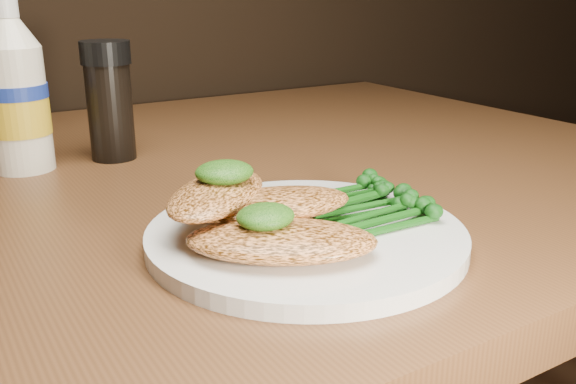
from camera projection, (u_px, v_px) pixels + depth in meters
plate at (306, 235)px, 0.48m from camera, size 0.24×0.24×0.01m
chicken_front at (281, 240)px, 0.42m from camera, size 0.15×0.13×0.02m
chicken_mid at (271, 204)px, 0.47m from camera, size 0.14×0.09×0.02m
chicken_back at (217, 194)px, 0.47m from camera, size 0.13×0.13×0.02m
pesto_front at (265, 216)px, 0.43m from camera, size 0.05×0.05×0.02m
pesto_back at (224, 172)px, 0.47m from camera, size 0.05×0.05×0.02m
broccolini_bundle at (361, 204)px, 0.50m from camera, size 0.13×0.11×0.02m
mayo_bottle at (15, 85)px, 0.64m from camera, size 0.08×0.08×0.18m
pepper_grinder at (110, 101)px, 0.69m from camera, size 0.07×0.07×0.13m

